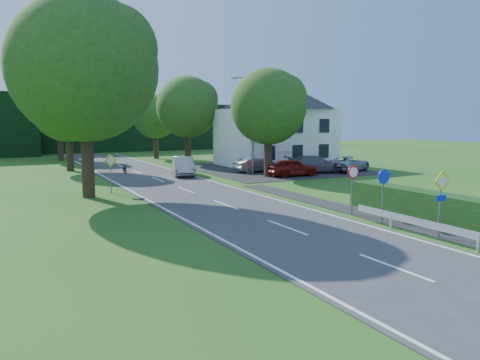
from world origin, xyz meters
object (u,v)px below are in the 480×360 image
moving_car (183,166)px  parked_car_red (292,167)px  parked_car_grey (315,164)px  parked_car_silver_a (256,164)px  parked_car_silver_b (349,164)px  parasol (286,160)px  streetlight (251,121)px  motorcycle (125,168)px

moving_car → parked_car_red: bearing=-15.2°
parked_car_grey → parked_car_silver_a: bearing=69.2°
parked_car_silver_b → parasol: (-4.60, 3.07, 0.23)m
parked_car_silver_a → parasol: parasol is taller
parasol → parked_car_red: bearing=-115.5°
streetlight → parked_car_red: bearing=-51.5°
moving_car → parked_car_silver_b: 14.52m
moving_car → motorcycle: bearing=152.1°
motorcycle → parasol: (13.34, -4.32, 0.47)m
motorcycle → parked_car_silver_b: (17.94, -7.40, 0.24)m
parked_car_silver_b → moving_car: bearing=51.2°
streetlight → parked_car_grey: streetlight is taller
moving_car → parked_car_silver_a: (6.57, -0.39, -0.10)m
moving_car → parasol: parasol is taller
streetlight → moving_car: size_ratio=1.75×
parked_car_red → parked_car_silver_a: (-1.02, 4.12, -0.05)m
parked_car_grey → parasol: 2.97m
parked_car_grey → parasol: size_ratio=2.54×
parked_car_grey → parked_car_silver_b: parked_car_grey is taller
parked_car_red → parked_car_silver_a: 4.24m
moving_car → parked_car_silver_a: bearing=12.1°
parked_car_silver_b → motorcycle: bearing=43.6°
streetlight → moving_car: streetlight is taller
parked_car_silver_a → parked_car_silver_b: size_ratio=0.82×
parked_car_silver_a → parked_car_grey: size_ratio=0.78×
parked_car_red → parked_car_silver_a: size_ratio=1.03×
moving_car → parasol: bearing=11.7°
moving_car → parasol: 9.46m
moving_car → parked_car_red: moving_car is taller
parked_car_red → parasol: size_ratio=2.05×
streetlight → parked_car_silver_b: streetlight is taller
parked_car_red → parasol: 4.30m
parked_car_silver_b → streetlight: bearing=53.0°
parked_car_red → parasol: parasol is taller
streetlight → moving_car: bearing=162.3°
parked_car_silver_b → parked_car_grey: bearing=59.5°
parked_car_silver_b → parasol: parasol is taller
parked_car_silver_a → parasol: 2.89m
motorcycle → parked_car_grey: 16.19m
parked_car_red → parked_car_silver_b: bearing=-78.5°
motorcycle → parked_car_red: bearing=-30.9°
streetlight → parasol: streetlight is taller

